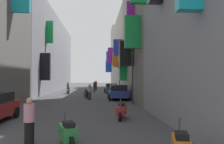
{
  "coord_description": "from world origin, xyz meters",
  "views": [
    {
      "loc": [
        1.66,
        -2.96,
        2.28
      ],
      "look_at": [
        3.13,
        22.22,
        2.8
      ],
      "focal_mm": 40.12,
      "sensor_mm": 36.0,
      "label": 1
    }
  ],
  "objects_px": {
    "pedestrian_crossing": "(29,121)",
    "scooter_silver": "(68,90)",
    "scooter_black": "(86,94)",
    "scooter_green": "(68,133)",
    "pedestrian_near_left": "(90,92)",
    "pedestrian_mid_street": "(94,87)",
    "traffic_light_far_corner": "(132,67)",
    "parked_car_green": "(111,88)",
    "pedestrian_far_away": "(96,85)",
    "pedestrian_near_right": "(68,87)",
    "parked_car_blue": "(118,92)",
    "traffic_light_near_corner": "(119,73)",
    "scooter_red": "(122,111)"
  },
  "relations": [
    {
      "from": "pedestrian_crossing",
      "to": "scooter_silver",
      "type": "bearing_deg",
      "value": 93.82
    },
    {
      "from": "scooter_black",
      "to": "scooter_green",
      "type": "xyz_separation_m",
      "value": [
        0.24,
        -19.37,
        -0.0
      ]
    },
    {
      "from": "pedestrian_near_left",
      "to": "pedestrian_mid_street",
      "type": "height_order",
      "value": "pedestrian_mid_street"
    },
    {
      "from": "scooter_silver",
      "to": "scooter_green",
      "type": "xyz_separation_m",
      "value": [
        3.07,
        -26.6,
        -0.0
      ]
    },
    {
      "from": "scooter_silver",
      "to": "traffic_light_far_corner",
      "type": "distance_m",
      "value": 15.99
    },
    {
      "from": "parked_car_green",
      "to": "pedestrian_far_away",
      "type": "height_order",
      "value": "pedestrian_far_away"
    },
    {
      "from": "scooter_black",
      "to": "pedestrian_near_right",
      "type": "bearing_deg",
      "value": 109.09
    },
    {
      "from": "parked_car_blue",
      "to": "scooter_silver",
      "type": "bearing_deg",
      "value": 122.91
    },
    {
      "from": "parked_car_green",
      "to": "pedestrian_near_left",
      "type": "distance_m",
      "value": 11.54
    },
    {
      "from": "scooter_green",
      "to": "pedestrian_mid_street",
      "type": "relative_size",
      "value": 1.09
    },
    {
      "from": "pedestrian_near_left",
      "to": "pedestrian_near_right",
      "type": "distance_m",
      "value": 11.67
    },
    {
      "from": "scooter_green",
      "to": "pedestrian_far_away",
      "type": "distance_m",
      "value": 35.61
    },
    {
      "from": "scooter_silver",
      "to": "scooter_black",
      "type": "xyz_separation_m",
      "value": [
        2.83,
        -7.23,
        0.0
      ]
    },
    {
      "from": "scooter_black",
      "to": "pedestrian_near_left",
      "type": "relative_size",
      "value": 1.22
    },
    {
      "from": "pedestrian_crossing",
      "to": "traffic_light_near_corner",
      "type": "xyz_separation_m",
      "value": [
        5.23,
        25.01,
        2.11
      ]
    },
    {
      "from": "pedestrian_crossing",
      "to": "pedestrian_far_away",
      "type": "distance_m",
      "value": 35.35
    },
    {
      "from": "parked_car_blue",
      "to": "scooter_black",
      "type": "distance_m",
      "value": 4.03
    },
    {
      "from": "parked_car_green",
      "to": "pedestrian_crossing",
      "type": "bearing_deg",
      "value": -98.72
    },
    {
      "from": "pedestrian_near_left",
      "to": "scooter_silver",
      "type": "bearing_deg",
      "value": 108.85
    },
    {
      "from": "scooter_red",
      "to": "traffic_light_near_corner",
      "type": "xyz_separation_m",
      "value": [
        1.62,
        20.03,
        2.43
      ]
    },
    {
      "from": "pedestrian_far_away",
      "to": "pedestrian_near_left",
      "type": "bearing_deg",
      "value": -91.66
    },
    {
      "from": "scooter_green",
      "to": "scooter_red",
      "type": "height_order",
      "value": "same"
    },
    {
      "from": "scooter_green",
      "to": "parked_car_green",
      "type": "bearing_deg",
      "value": 84.0
    },
    {
      "from": "scooter_red",
      "to": "traffic_light_near_corner",
      "type": "relative_size",
      "value": 0.46
    },
    {
      "from": "scooter_red",
      "to": "pedestrian_crossing",
      "type": "bearing_deg",
      "value": -125.95
    },
    {
      "from": "pedestrian_near_left",
      "to": "traffic_light_near_corner",
      "type": "relative_size",
      "value": 0.38
    },
    {
      "from": "parked_car_green",
      "to": "scooter_silver",
      "type": "bearing_deg",
      "value": -164.63
    },
    {
      "from": "pedestrian_near_right",
      "to": "traffic_light_near_corner",
      "type": "xyz_separation_m",
      "value": [
        7.21,
        -2.88,
        2.09
      ]
    },
    {
      "from": "scooter_red",
      "to": "scooter_green",
      "type": "bearing_deg",
      "value": -113.4
    },
    {
      "from": "traffic_light_far_corner",
      "to": "parked_car_green",
      "type": "bearing_deg",
      "value": 93.34
    },
    {
      "from": "pedestrian_near_left",
      "to": "traffic_light_far_corner",
      "type": "bearing_deg",
      "value": -51.17
    },
    {
      "from": "scooter_black",
      "to": "scooter_red",
      "type": "bearing_deg",
      "value": -79.82
    },
    {
      "from": "scooter_silver",
      "to": "traffic_light_near_corner",
      "type": "height_order",
      "value": "traffic_light_near_corner"
    },
    {
      "from": "pedestrian_crossing",
      "to": "pedestrian_mid_street",
      "type": "bearing_deg",
      "value": 86.37
    },
    {
      "from": "parked_car_green",
      "to": "parked_car_blue",
      "type": "xyz_separation_m",
      "value": [
        0.1,
        -11.16,
        0.06
      ]
    },
    {
      "from": "scooter_red",
      "to": "traffic_light_near_corner",
      "type": "bearing_deg",
      "value": 85.37
    },
    {
      "from": "pedestrian_crossing",
      "to": "traffic_light_near_corner",
      "type": "height_order",
      "value": "traffic_light_near_corner"
    },
    {
      "from": "parked_car_blue",
      "to": "scooter_red",
      "type": "height_order",
      "value": "parked_car_blue"
    },
    {
      "from": "parked_car_blue",
      "to": "scooter_red",
      "type": "xyz_separation_m",
      "value": [
        -0.79,
        -11.81,
        -0.32
      ]
    },
    {
      "from": "parked_car_blue",
      "to": "traffic_light_near_corner",
      "type": "relative_size",
      "value": 0.97
    },
    {
      "from": "pedestrian_near_right",
      "to": "traffic_light_far_corner",
      "type": "bearing_deg",
      "value": -65.45
    },
    {
      "from": "pedestrian_near_right",
      "to": "scooter_red",
      "type": "bearing_deg",
      "value": -76.3
    },
    {
      "from": "parked_car_blue",
      "to": "scooter_black",
      "type": "xyz_separation_m",
      "value": [
        -3.31,
        2.27,
        -0.32
      ]
    },
    {
      "from": "traffic_light_near_corner",
      "to": "scooter_red",
      "type": "bearing_deg",
      "value": -94.63
    },
    {
      "from": "parked_car_blue",
      "to": "scooter_black",
      "type": "height_order",
      "value": "parked_car_blue"
    },
    {
      "from": "scooter_red",
      "to": "traffic_light_far_corner",
      "type": "relative_size",
      "value": 0.42
    },
    {
      "from": "pedestrian_near_left",
      "to": "pedestrian_near_right",
      "type": "bearing_deg",
      "value": 107.36
    },
    {
      "from": "pedestrian_mid_street",
      "to": "parked_car_blue",
      "type": "bearing_deg",
      "value": -78.15
    },
    {
      "from": "pedestrian_near_left",
      "to": "scooter_green",
      "type": "bearing_deg",
      "value": -90.61
    },
    {
      "from": "scooter_black",
      "to": "scooter_green",
      "type": "bearing_deg",
      "value": -89.28
    }
  ]
}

